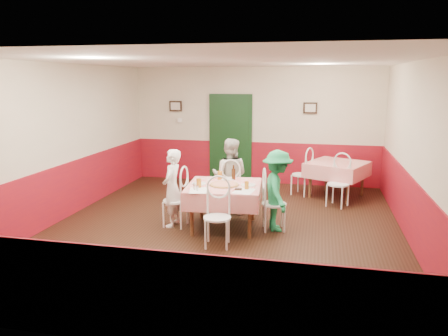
% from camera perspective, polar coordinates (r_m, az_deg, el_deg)
% --- Properties ---
extents(floor, '(7.00, 7.00, 0.00)m').
position_cam_1_polar(floor, '(7.59, 0.02, -7.81)').
color(floor, black).
rests_on(floor, ground).
extents(ceiling, '(7.00, 7.00, 0.00)m').
position_cam_1_polar(ceiling, '(7.16, 0.02, 13.82)').
color(ceiling, white).
rests_on(ceiling, back_wall).
extents(back_wall, '(6.00, 0.10, 2.80)m').
position_cam_1_polar(back_wall, '(10.66, 4.09, 5.53)').
color(back_wall, beige).
rests_on(back_wall, ground).
extents(front_wall, '(6.00, 0.10, 2.80)m').
position_cam_1_polar(front_wall, '(3.98, -10.92, -5.03)').
color(front_wall, beige).
rests_on(front_wall, ground).
extents(left_wall, '(0.10, 7.00, 2.80)m').
position_cam_1_polar(left_wall, '(8.41, -20.40, 3.20)').
color(left_wall, beige).
rests_on(left_wall, ground).
extents(right_wall, '(0.10, 7.00, 2.80)m').
position_cam_1_polar(right_wall, '(7.23, 23.94, 1.66)').
color(right_wall, beige).
rests_on(right_wall, ground).
extents(wainscot_back, '(6.00, 0.03, 1.00)m').
position_cam_1_polar(wainscot_back, '(10.78, 4.01, 0.76)').
color(wainscot_back, maroon).
rests_on(wainscot_back, ground).
extents(wainscot_front, '(6.00, 0.03, 1.00)m').
position_cam_1_polar(wainscot_front, '(4.33, -10.37, -16.46)').
color(wainscot_front, maroon).
rests_on(wainscot_front, ground).
extents(wainscot_left, '(0.03, 7.00, 1.00)m').
position_cam_1_polar(wainscot_left, '(8.57, -19.89, -2.76)').
color(wainscot_left, maroon).
rests_on(wainscot_left, ground).
extents(wainscot_right, '(0.03, 7.00, 1.00)m').
position_cam_1_polar(wainscot_right, '(7.42, 23.26, -5.19)').
color(wainscot_right, maroon).
rests_on(wainscot_right, ground).
extents(door, '(0.96, 0.06, 2.10)m').
position_cam_1_polar(door, '(10.76, 0.85, 3.73)').
color(door, black).
rests_on(door, ground).
extents(picture_left, '(0.32, 0.03, 0.26)m').
position_cam_1_polar(picture_left, '(11.04, -6.34, 8.04)').
color(picture_left, black).
rests_on(picture_left, back_wall).
extents(picture_right, '(0.32, 0.03, 0.26)m').
position_cam_1_polar(picture_right, '(10.47, 11.21, 7.70)').
color(picture_right, black).
rests_on(picture_right, back_wall).
extents(thermostat, '(0.10, 0.03, 0.10)m').
position_cam_1_polar(thermostat, '(11.04, -5.80, 6.23)').
color(thermostat, white).
rests_on(thermostat, back_wall).
extents(main_table, '(1.33, 1.33, 0.77)m').
position_cam_1_polar(main_table, '(7.49, 0.00, -5.06)').
color(main_table, red).
rests_on(main_table, ground).
extents(second_table, '(1.48, 1.48, 0.77)m').
position_cam_1_polar(second_table, '(9.75, 14.49, -1.50)').
color(second_table, red).
rests_on(second_table, ground).
extents(chair_left, '(0.44, 0.44, 0.90)m').
position_cam_1_polar(chair_left, '(7.62, -6.38, -4.27)').
color(chair_left, white).
rests_on(chair_left, ground).
extents(chair_right, '(0.50, 0.50, 0.90)m').
position_cam_1_polar(chair_right, '(7.42, 6.55, -4.71)').
color(chair_right, white).
rests_on(chair_right, ground).
extents(chair_far, '(0.53, 0.53, 0.90)m').
position_cam_1_polar(chair_far, '(8.28, 0.72, -2.89)').
color(chair_far, white).
rests_on(chair_far, ground).
extents(chair_near, '(0.47, 0.47, 0.90)m').
position_cam_1_polar(chair_near, '(6.66, -0.89, -6.53)').
color(chair_near, white).
rests_on(chair_near, ground).
extents(chair_second_a, '(0.56, 0.56, 0.90)m').
position_cam_1_polar(chair_second_a, '(9.73, 10.10, -0.88)').
color(chair_second_a, white).
rests_on(chair_second_a, ground).
extents(chair_second_b, '(0.56, 0.56, 0.90)m').
position_cam_1_polar(chair_second_b, '(9.00, 14.66, -2.09)').
color(chair_second_b, white).
rests_on(chair_second_b, ground).
extents(pizza, '(0.52, 0.52, 0.03)m').
position_cam_1_polar(pizza, '(7.34, 0.02, -2.16)').
color(pizza, '#B74723').
rests_on(pizza, main_table).
extents(plate_left, '(0.27, 0.27, 0.01)m').
position_cam_1_polar(plate_left, '(7.43, -3.29, -2.08)').
color(plate_left, white).
rests_on(plate_left, main_table).
extents(plate_right, '(0.27, 0.27, 0.01)m').
position_cam_1_polar(plate_right, '(7.35, 3.18, -2.23)').
color(plate_right, white).
rests_on(plate_right, main_table).
extents(plate_far, '(0.27, 0.27, 0.01)m').
position_cam_1_polar(plate_far, '(7.79, 0.44, -1.43)').
color(plate_far, white).
rests_on(plate_far, main_table).
extents(glass_a, '(0.09, 0.09, 0.15)m').
position_cam_1_polar(glass_a, '(7.19, -3.31, -1.99)').
color(glass_a, '#BF7219').
rests_on(glass_a, main_table).
extents(glass_b, '(0.07, 0.07, 0.13)m').
position_cam_1_polar(glass_b, '(7.10, 2.98, -2.27)').
color(glass_b, '#BF7219').
rests_on(glass_b, main_table).
extents(glass_c, '(0.09, 0.09, 0.15)m').
position_cam_1_polar(glass_c, '(7.76, -0.55, -0.95)').
color(glass_c, '#BF7219').
rests_on(glass_c, main_table).
extents(beer_bottle, '(0.07, 0.07, 0.24)m').
position_cam_1_polar(beer_bottle, '(7.74, 1.24, -0.67)').
color(beer_bottle, '#381C0A').
rests_on(beer_bottle, main_table).
extents(shaker_a, '(0.04, 0.04, 0.09)m').
position_cam_1_polar(shaker_a, '(7.05, -3.86, -2.53)').
color(shaker_a, silver).
rests_on(shaker_a, main_table).
extents(shaker_b, '(0.04, 0.04, 0.09)m').
position_cam_1_polar(shaker_b, '(7.00, -3.50, -2.64)').
color(shaker_b, silver).
rests_on(shaker_b, main_table).
extents(shaker_c, '(0.04, 0.04, 0.09)m').
position_cam_1_polar(shaker_c, '(7.13, -3.91, -2.37)').
color(shaker_c, '#B23319').
rests_on(shaker_c, main_table).
extents(menu_left, '(0.38, 0.46, 0.00)m').
position_cam_1_polar(menu_left, '(7.03, -3.27, -2.93)').
color(menu_left, white).
rests_on(menu_left, main_table).
extents(menu_right, '(0.34, 0.43, 0.00)m').
position_cam_1_polar(menu_right, '(6.98, 2.63, -3.03)').
color(menu_right, white).
rests_on(menu_right, main_table).
extents(wallet, '(0.12, 0.10, 0.02)m').
position_cam_1_polar(wallet, '(7.06, 1.88, -2.79)').
color(wallet, black).
rests_on(wallet, main_table).
extents(diner_left, '(0.33, 0.50, 1.35)m').
position_cam_1_polar(diner_left, '(7.57, -6.79, -2.62)').
color(diner_left, gray).
rests_on(diner_left, ground).
extents(diner_far, '(0.70, 0.54, 1.43)m').
position_cam_1_polar(diner_far, '(8.27, 0.76, -1.03)').
color(diner_far, gray).
rests_on(diner_far, ground).
extents(diner_right, '(0.73, 0.99, 1.37)m').
position_cam_1_polar(diner_right, '(7.36, 6.98, -2.96)').
color(diner_right, gray).
rests_on(diner_right, ground).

